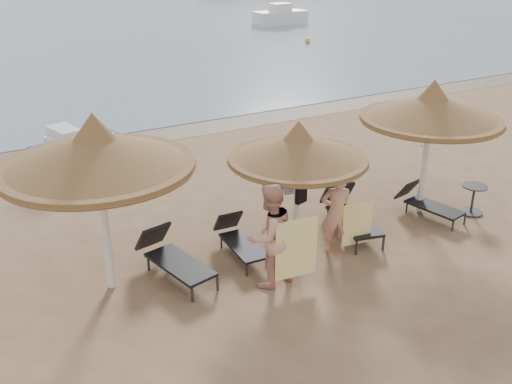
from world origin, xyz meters
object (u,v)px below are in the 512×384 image
Objects in this scene: palapa_center at (298,148)px; pedal_boat at (81,150)px; palapa_left at (96,152)px; lounger_near_left at (239,238)px; lounger_far_left at (172,256)px; palapa_right at (431,108)px; lounger_far_right at (426,202)px; lounger_near_right at (349,213)px; person_left at (270,228)px; side_table at (473,200)px; person_right at (337,206)px.

pedal_boat is at bearing 110.67° from palapa_center.
palapa_left is 3.47m from lounger_near_left.
palapa_left reaches higher than palapa_center.
lounger_far_left is at bearing 173.19° from palapa_center.
lounger_far_right is (-0.04, -0.24, -2.15)m from palapa_right.
lounger_near_right is (1.47, 0.14, -1.77)m from palapa_center.
lounger_near_left is at bearing -171.98° from lounger_near_right.
palapa_center is 1.68× the size of lounger_near_left.
palapa_center is (3.70, -0.44, -0.45)m from palapa_left.
palapa_right is 9.44m from pedal_boat.
palapa_center is 0.98× the size of pedal_boat.
palapa_center is at bearing -160.99° from lounger_near_right.
lounger_far_left is at bearing -48.70° from person_left.
person_left reaches higher than side_table.
palapa_left reaches higher than person_right.
person_right is at bearing -37.77° from palapa_center.
person_right is 0.71× the size of pedal_boat.
palapa_right is 1.59× the size of lounger_far_left.
side_table is (5.56, -1.02, 0.00)m from lounger_near_left.
side_table is at bearing -20.28° from lounger_far_left.
lounger_far_right is at bearing -4.08° from lounger_near_left.
lounger_far_right is at bearing 4.70° from lounger_near_right.
side_table is at bearing -7.44° from palapa_left.
palapa_right is at bearing -3.02° from palapa_left.
palapa_right is 1.11× the size of pedal_boat.
lounger_near_left is 0.79× the size of lounger_near_right.
palapa_center is 0.88× the size of palapa_right.
lounger_far_right is at bearing -17.31° from lounger_far_left.
palapa_center is at bearing -10.68° from person_right.
person_right is (-2.86, -0.55, -1.46)m from palapa_right.
palapa_left reaches higher than lounger_near_left.
side_table is at bearing -0.65° from lounger_near_right.
palapa_right reaches higher than palapa_center.
palapa_center reaches higher than person_right.
lounger_near_right is 1.24× the size of lounger_far_right.
palapa_center is 1.20× the size of person_left.
lounger_far_right is 1.10m from side_table.
lounger_far_left reaches higher than lounger_far_right.
side_table is at bearing -154.93° from person_right.
side_table is (0.97, -0.69, -2.14)m from palapa_right.
palapa_left reaches higher than person_left.
person_right reaches higher than pedal_boat.
lounger_near_left reaches higher than lounger_far_right.
palapa_center is 1.76m from person_left.
palapa_center is at bearing -6.79° from palapa_left.
pedal_boat reaches higher than side_table.
pedal_boat is (-7.09, 7.59, 0.11)m from side_table.
lounger_far_right is at bearing 179.46° from person_left.
lounger_far_left is 3.36m from person_right.
person_left is 1.82m from person_right.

